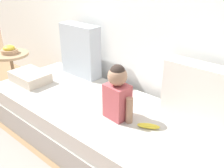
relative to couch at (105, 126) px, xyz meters
The scene contains 9 objects.
ground_plane 0.19m from the couch, ahead, with size 12.00×12.00×0.00m, color #93704C.
couch is the anchor object (origin of this frame).
throw_pillow_left 0.90m from the couch, 151.68° to the left, with size 0.46×0.16×0.56m, color #B2BCC6.
throw_pillow_right 0.88m from the couch, 28.32° to the left, with size 0.59×0.16×0.45m, color silver.
toddler 0.46m from the couch, 12.66° to the right, with size 0.30×0.17×0.45m.
banana 0.51m from the couch, ahead, with size 0.17×0.04×0.04m, color yellow.
folded_blanket 0.99m from the couch, behind, with size 0.40×0.28×0.10m, color beige.
side_table 1.60m from the couch, behind, with size 0.44×0.44×0.53m.
fruit_bowl 1.63m from the couch, behind, with size 0.20×0.20×0.10m.
Camera 1 is at (1.26, -1.36, 1.50)m, focal length 39.87 mm.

